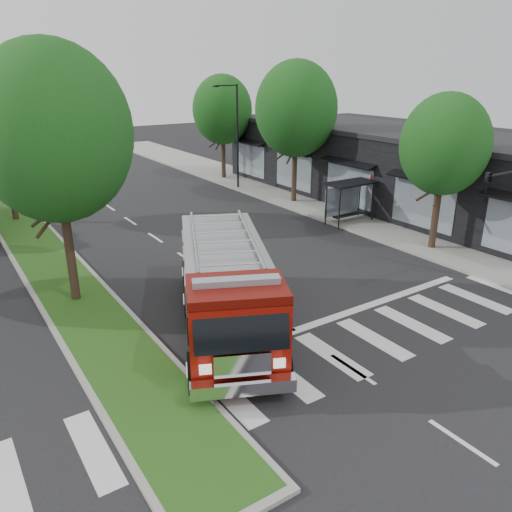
{
  "coord_description": "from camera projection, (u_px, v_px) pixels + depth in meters",
  "views": [
    {
      "loc": [
        -10.15,
        -13.68,
        9.01
      ],
      "look_at": [
        0.5,
        2.34,
        1.8
      ],
      "focal_mm": 35.0,
      "sensor_mm": 36.0,
      "label": 1
    }
  ],
  "objects": [
    {
      "name": "tree_median_near",
      "position": [
        53.0,
        133.0,
        18.27
      ],
      "size": [
        5.8,
        5.8,
        10.16
      ],
      "color": "black",
      "rests_on": "ground"
    },
    {
      "name": "tree_right_far",
      "position": [
        222.0,
        110.0,
        41.72
      ],
      "size": [
        5.0,
        5.0,
        8.73
      ],
      "color": "black",
      "rests_on": "ground"
    },
    {
      "name": "fire_engine",
      "position": [
        226.0,
        286.0,
        18.05
      ],
      "size": [
        6.81,
        10.22,
        3.43
      ],
      "rotation": [
        0.0,
        0.0,
        -0.43
      ],
      "color": "#590A04",
      "rests_on": "ground"
    },
    {
      "name": "median",
      "position": [
        22.0,
        228.0,
        29.99
      ],
      "size": [
        3.0,
        50.0,
        0.15
      ],
      "color": "gray",
      "rests_on": "ground"
    },
    {
      "name": "ground",
      "position": [
        279.0,
        320.0,
        19.09
      ],
      "size": [
        140.0,
        140.0,
        0.0
      ],
      "primitive_type": "plane",
      "color": "black",
      "rests_on": "ground"
    },
    {
      "name": "bus_shelter",
      "position": [
        349.0,
        191.0,
        30.53
      ],
      "size": [
        3.2,
        1.6,
        2.61
      ],
      "color": "black",
      "rests_on": "ground"
    },
    {
      "name": "sidewalk_right",
      "position": [
        342.0,
        212.0,
        33.34
      ],
      "size": [
        5.0,
        80.0,
        0.15
      ],
      "primitive_type": "cube",
      "color": "gray",
      "rests_on": "ground"
    },
    {
      "name": "tree_right_mid",
      "position": [
        296.0,
        109.0,
        33.69
      ],
      "size": [
        5.6,
        5.6,
        9.72
      ],
      "color": "black",
      "rests_on": "ground"
    },
    {
      "name": "storefront_row",
      "position": [
        392.0,
        169.0,
        34.82
      ],
      "size": [
        8.0,
        30.0,
        5.0
      ],
      "primitive_type": "cube",
      "color": "black",
      "rests_on": "ground"
    },
    {
      "name": "tree_right_near",
      "position": [
        445.0,
        145.0,
        24.68
      ],
      "size": [
        4.4,
        4.4,
        8.05
      ],
      "color": "black",
      "rests_on": "ground"
    },
    {
      "name": "streetlight_right_far",
      "position": [
        236.0,
        132.0,
        38.48
      ],
      "size": [
        2.11,
        0.2,
        8.0
      ],
      "color": "black",
      "rests_on": "ground"
    }
  ]
}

